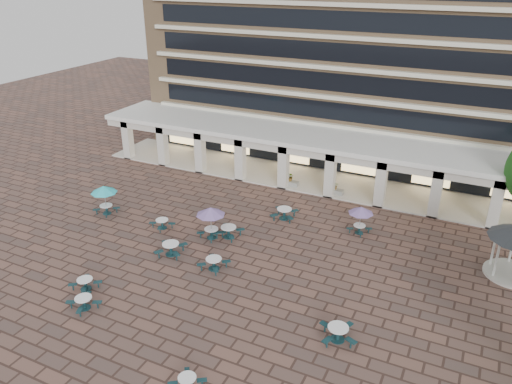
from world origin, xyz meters
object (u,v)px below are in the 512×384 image
picnic_table_2 (187,382)px  planter_left (290,181)px  picnic_table_1 (85,283)px  planter_right (335,190)px  picnic_table_0 (84,302)px

picnic_table_2 → planter_left: (-4.45, 23.54, 0.14)m
picnic_table_1 → planter_left: (5.35, 19.64, 0.11)m
picnic_table_2 → planter_right: bearing=101.8°
picnic_table_0 → picnic_table_1: picnic_table_0 is taller
picnic_table_0 → planter_right: size_ratio=1.31×
picnic_table_1 → planter_left: bearing=83.4°
picnic_table_1 → planter_left: size_ratio=1.17×
picnic_table_1 → picnic_table_2: picnic_table_1 is taller
picnic_table_2 → planter_right: size_ratio=1.10×
picnic_table_2 → planter_left: planter_left is taller
picnic_table_2 → planter_left: 23.96m
picnic_table_0 → planter_right: 22.63m
planter_left → planter_right: planter_left is taller
planter_left → picnic_table_2: bearing=-79.3°
picnic_table_1 → planter_left: planter_left is taller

